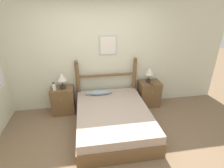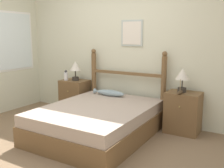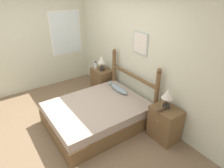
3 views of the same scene
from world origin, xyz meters
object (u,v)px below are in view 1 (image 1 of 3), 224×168
(nightstand_right, at_px, (149,94))
(bottle, at_px, (54,87))
(bed, at_px, (113,119))
(fish_pillow, at_px, (99,93))
(table_lamp_right, at_px, (149,72))
(table_lamp_left, at_px, (62,78))
(model_boat, at_px, (151,83))
(nightstand_left, at_px, (63,100))

(nightstand_right, xyz_separation_m, bottle, (-2.31, -0.09, 0.41))
(bed, xyz_separation_m, fish_pillow, (-0.21, 0.69, 0.29))
(nightstand_right, height_order, table_lamp_right, table_lamp_right)
(bed, bearing_deg, table_lamp_left, 143.06)
(nightstand_right, xyz_separation_m, model_boat, (-0.03, -0.13, 0.35))
(bed, xyz_separation_m, table_lamp_left, (-1.04, 0.78, 0.67))
(nightstand_right, distance_m, model_boat, 0.37)
(bed, bearing_deg, table_lamp_right, 38.03)
(bed, relative_size, table_lamp_left, 5.12)
(nightstand_right, xyz_separation_m, table_lamp_left, (-2.12, -0.01, 0.58))
(bottle, bearing_deg, table_lamp_left, 21.20)
(nightstand_left, xyz_separation_m, nightstand_right, (2.16, 0.00, 0.00))
(bed, distance_m, nightstand_left, 1.35)
(bed, relative_size, nightstand_left, 2.98)
(bottle, distance_m, model_boat, 2.28)
(bed, relative_size, nightstand_right, 2.98)
(bottle, relative_size, model_boat, 0.80)
(nightstand_left, relative_size, model_boat, 2.59)
(table_lamp_right, relative_size, model_boat, 1.50)
(bed, height_order, table_lamp_right, table_lamp_right)
(table_lamp_right, height_order, model_boat, table_lamp_right)
(table_lamp_right, xyz_separation_m, bottle, (-2.27, -0.10, -0.17))
(table_lamp_left, xyz_separation_m, model_boat, (2.10, -0.11, -0.23))
(bed, height_order, bottle, bottle)
(fish_pillow, bearing_deg, bottle, 178.67)
(model_boat, bearing_deg, table_lamp_right, 94.92)
(nightstand_left, bearing_deg, table_lamp_left, -21.95)
(nightstand_left, bearing_deg, model_boat, -3.45)
(nightstand_right, distance_m, table_lamp_left, 2.20)
(nightstand_left, height_order, table_lamp_right, table_lamp_right)
(nightstand_right, bearing_deg, fish_pillow, -175.17)
(model_boat, bearing_deg, fish_pillow, 179.11)
(nightstand_left, bearing_deg, nightstand_right, 0.00)
(nightstand_right, distance_m, bottle, 2.34)
(table_lamp_left, relative_size, fish_pillow, 0.61)
(table_lamp_left, bearing_deg, nightstand_left, 158.05)
(bed, bearing_deg, fish_pillow, 107.08)
(bed, distance_m, table_lamp_right, 1.48)
(nightstand_right, height_order, fish_pillow, nightstand_right)
(nightstand_left, height_order, model_boat, model_boat)
(nightstand_left, height_order, fish_pillow, nightstand_left)
(nightstand_right, xyz_separation_m, table_lamp_right, (-0.04, 0.01, 0.58))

